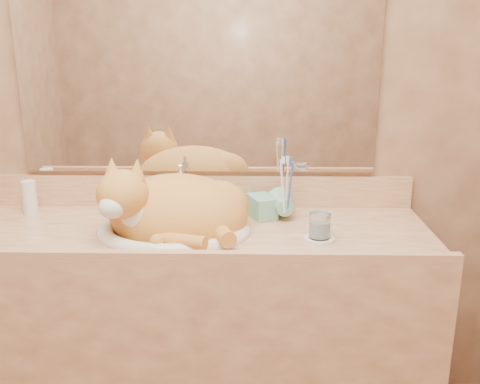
{
  "coord_description": "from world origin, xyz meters",
  "views": [
    {
      "loc": [
        0.19,
        -0.96,
        1.48
      ],
      "look_at": [
        0.16,
        0.7,
        0.99
      ],
      "focal_mm": 40.0,
      "sensor_mm": 36.0,
      "label": 1
    }
  ],
  "objects_px": {
    "sink_basin": "(173,210)",
    "water_glass": "(320,226)",
    "vanity_counter": "(197,341)",
    "toothbrush_cup": "(286,210)",
    "soap_dispenser": "(269,198)",
    "cat": "(171,206)"
  },
  "relations": [
    {
      "from": "sink_basin",
      "to": "water_glass",
      "type": "bearing_deg",
      "value": -1.12
    },
    {
      "from": "vanity_counter",
      "to": "toothbrush_cup",
      "type": "bearing_deg",
      "value": 14.11
    },
    {
      "from": "vanity_counter",
      "to": "soap_dispenser",
      "type": "height_order",
      "value": "soap_dispenser"
    },
    {
      "from": "soap_dispenser",
      "to": "toothbrush_cup",
      "type": "distance_m",
      "value": 0.07
    },
    {
      "from": "toothbrush_cup",
      "to": "water_glass",
      "type": "distance_m",
      "value": 0.19
    },
    {
      "from": "cat",
      "to": "toothbrush_cup",
      "type": "xyz_separation_m",
      "value": [
        0.39,
        0.09,
        -0.04
      ]
    },
    {
      "from": "toothbrush_cup",
      "to": "water_glass",
      "type": "bearing_deg",
      "value": -59.96
    },
    {
      "from": "toothbrush_cup",
      "to": "water_glass",
      "type": "relative_size",
      "value": 1.29
    },
    {
      "from": "sink_basin",
      "to": "toothbrush_cup",
      "type": "relative_size",
      "value": 4.8
    },
    {
      "from": "vanity_counter",
      "to": "toothbrush_cup",
      "type": "relative_size",
      "value": 15.36
    },
    {
      "from": "soap_dispenser",
      "to": "water_glass",
      "type": "relative_size",
      "value": 2.15
    },
    {
      "from": "vanity_counter",
      "to": "water_glass",
      "type": "xyz_separation_m",
      "value": [
        0.41,
        -0.09,
        0.48
      ]
    },
    {
      "from": "toothbrush_cup",
      "to": "cat",
      "type": "bearing_deg",
      "value": -167.28
    },
    {
      "from": "cat",
      "to": "toothbrush_cup",
      "type": "distance_m",
      "value": 0.4
    },
    {
      "from": "soap_dispenser",
      "to": "toothbrush_cup",
      "type": "bearing_deg",
      "value": -29.34
    },
    {
      "from": "vanity_counter",
      "to": "toothbrush_cup",
      "type": "xyz_separation_m",
      "value": [
        0.32,
        0.08,
        0.47
      ]
    },
    {
      "from": "vanity_counter",
      "to": "water_glass",
      "type": "bearing_deg",
      "value": -12.0
    },
    {
      "from": "cat",
      "to": "water_glass",
      "type": "distance_m",
      "value": 0.49
    },
    {
      "from": "sink_basin",
      "to": "cat",
      "type": "height_order",
      "value": "cat"
    },
    {
      "from": "sink_basin",
      "to": "water_glass",
      "type": "xyz_separation_m",
      "value": [
        0.47,
        -0.07,
        -0.03
      ]
    },
    {
      "from": "water_glass",
      "to": "toothbrush_cup",
      "type": "bearing_deg",
      "value": 120.04
    },
    {
      "from": "sink_basin",
      "to": "soap_dispenser",
      "type": "distance_m",
      "value": 0.34
    }
  ]
}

